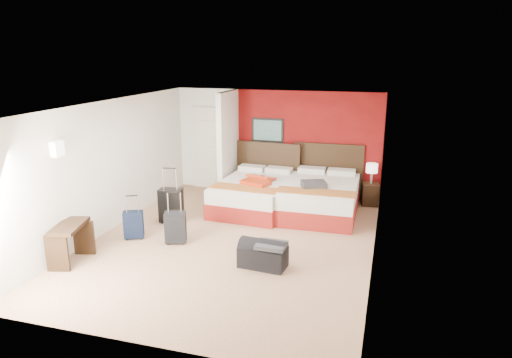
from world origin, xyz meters
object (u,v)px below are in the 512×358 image
at_px(suitcase_black, 171,207).
at_px(suitcase_charcoal, 176,229).
at_px(nightstand, 370,194).
at_px(red_suitcase_open, 258,180).
at_px(table_lamp, 372,174).
at_px(bed_right, 320,198).
at_px(suitcase_navy, 134,226).
at_px(bed_left, 255,195).
at_px(duffel_bag, 263,256).
at_px(desk, 71,244).

bearing_deg(suitcase_black, suitcase_charcoal, -65.39).
xyz_separation_m(nightstand, suitcase_black, (-3.82, -2.30, 0.09)).
distance_m(red_suitcase_open, nightstand, 2.60).
bearing_deg(table_lamp, suitcase_charcoal, -135.28).
distance_m(bed_right, suitcase_charcoal, 3.27).
bearing_deg(table_lamp, suitcase_black, -148.96).
relative_size(nightstand, suitcase_navy, 1.02).
relative_size(nightstand, suitcase_black, 0.74).
distance_m(bed_left, table_lamp, 2.65).
distance_m(nightstand, suitcase_black, 4.46).
xyz_separation_m(nightstand, suitcase_charcoal, (-3.27, -3.24, 0.03)).
distance_m(bed_left, duffel_bag, 2.89).
distance_m(bed_left, suitcase_charcoal, 2.40).
height_order(table_lamp, suitcase_black, table_lamp).
bearing_deg(red_suitcase_open, bed_left, 153.48).
xyz_separation_m(suitcase_black, duffel_bag, (2.33, -1.43, -0.15)).
height_order(suitcase_navy, desk, desk).
bearing_deg(nightstand, suitcase_black, -156.83).
distance_m(bed_left, desk, 4.07).
height_order(red_suitcase_open, suitcase_black, red_suitcase_open).
distance_m(red_suitcase_open, duffel_bag, 2.81).
bearing_deg(suitcase_navy, suitcase_charcoal, -23.71).
distance_m(suitcase_black, desk, 2.28).
height_order(bed_left, desk, desk).
distance_m(bed_left, bed_right, 1.42).
distance_m(red_suitcase_open, suitcase_navy, 2.85).
relative_size(red_suitcase_open, table_lamp, 1.74).
bearing_deg(desk, duffel_bag, -0.99).
distance_m(bed_left, red_suitcase_open, 0.40).
bearing_deg(duffel_bag, red_suitcase_open, 112.77).
height_order(bed_right, duffel_bag, bed_right).
height_order(nightstand, duffel_bag, nightstand).
height_order(suitcase_charcoal, desk, desk).
bearing_deg(suitcase_navy, bed_left, 28.24).
bearing_deg(suitcase_navy, table_lamp, 13.28).
bearing_deg(suitcase_black, table_lamp, 25.46).
bearing_deg(bed_left, duffel_bag, -67.37).
height_order(bed_right, table_lamp, table_lamp).
distance_m(nightstand, duffel_bag, 4.01).
distance_m(bed_left, nightstand, 2.62).
xyz_separation_m(nightstand, suitcase_navy, (-4.11, -3.26, -0.00)).
relative_size(suitcase_black, suitcase_navy, 1.38).
distance_m(nightstand, suitcase_charcoal, 4.60).
relative_size(bed_left, suitcase_charcoal, 3.83).
height_order(bed_left, nightstand, bed_left).
bearing_deg(suitcase_charcoal, suitcase_navy, 162.65).
distance_m(nightstand, suitcase_navy, 5.25).
height_order(suitcase_black, suitcase_charcoal, suitcase_black).
bearing_deg(suitcase_black, bed_left, 37.64).
bearing_deg(bed_right, duffel_bag, -100.69).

